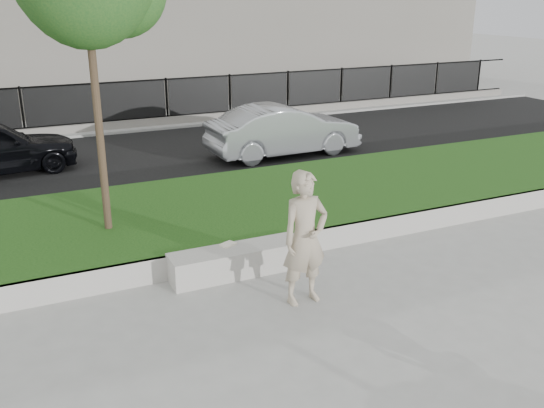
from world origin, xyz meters
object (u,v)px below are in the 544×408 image
stone_bench (237,261)px  man (305,238)px  car_silver (283,130)px  book (228,244)px

stone_bench → man: (0.54, -1.23, 0.75)m
car_silver → book: bearing=145.2°
stone_bench → book: bearing=118.3°
book → car_silver: (3.94, 6.08, 0.26)m
car_silver → man: bearing=154.3°
stone_bench → man: 1.54m
stone_bench → man: size_ratio=1.11×
stone_bench → car_silver: 7.35m
stone_bench → car_silver: car_silver is taller
stone_bench → car_silver: (3.85, 6.24, 0.50)m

